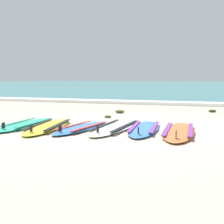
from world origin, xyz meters
name	(u,v)px	position (x,y,z in m)	size (l,w,h in m)	color
ground_plane	(128,127)	(0.00, 0.00, 0.00)	(80.00, 80.00, 0.00)	#C1B599
sea	(214,85)	(0.00, 35.36, 0.05)	(80.00, 60.00, 0.10)	teal
wave_foam_strip	(174,103)	(0.00, 5.76, 0.06)	(80.00, 0.79, 0.11)	white
surfboard_0	(26,124)	(-2.00, -0.51, 0.04)	(0.69, 2.15, 0.18)	#2DB793
surfboard_1	(48,126)	(-1.44, -0.62, 0.04)	(1.00, 2.34, 0.18)	yellow
surfboard_2	(82,128)	(-0.76, -0.56, 0.04)	(0.64, 1.95, 0.18)	#3875CC
surfboard_3	(115,127)	(-0.17, -0.31, 0.04)	(0.57, 2.28, 0.18)	white
surfboard_4	(144,128)	(0.39, -0.28, 0.04)	(0.78, 2.13, 0.18)	#3875CC
surfboard_5	(179,131)	(1.04, -0.39, 0.04)	(0.78, 2.29, 0.18)	orange
seaweed_clump_near_shoreline	(108,117)	(-0.92, 1.33, 0.03)	(0.18, 0.14, 0.06)	#384723
seaweed_clump_mid_sand	(212,111)	(1.42, 3.54, 0.04)	(0.22, 0.18, 0.08)	#2D381E
seaweed_clump_by_the_boards	(120,111)	(-0.97, 2.46, 0.05)	(0.26, 0.21, 0.09)	#4C4228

